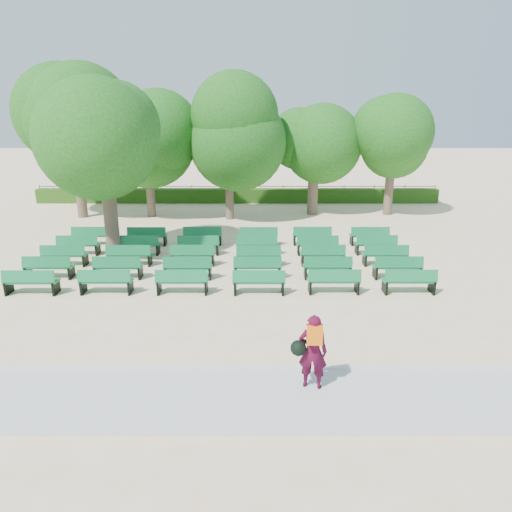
{
  "coord_description": "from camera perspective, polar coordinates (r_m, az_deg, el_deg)",
  "views": [
    {
      "loc": [
        1.2,
        -15.47,
        5.71
      ],
      "look_at": [
        1.21,
        -1.0,
        1.1
      ],
      "focal_mm": 32.0,
      "sensor_mm": 36.0,
      "label": 1
    }
  ],
  "objects": [
    {
      "name": "bench_array",
      "position": [
        17.71,
        -3.78,
        -0.87
      ],
      "size": [
        1.71,
        0.55,
        1.07
      ],
      "rotation": [
        0.0,
        0.0,
        -0.01
      ],
      "color": "#13703D",
      "rests_on": "ground"
    },
    {
      "name": "tree_among",
      "position": [
        18.83,
        -18.51,
        13.04
      ],
      "size": [
        4.54,
        4.54,
        6.55
      ],
      "color": "brown",
      "rests_on": "ground"
    },
    {
      "name": "curb",
      "position": [
        10.88,
        -6.55,
        -13.78
      ],
      "size": [
        30.0,
        0.12,
        0.1
      ],
      "primitive_type": "cube",
      "color": "silver",
      "rests_on": "ground"
    },
    {
      "name": "paving",
      "position": [
        9.94,
        -7.3,
        -17.33
      ],
      "size": [
        30.0,
        2.2,
        0.06
      ],
      "primitive_type": "cube",
      "color": "beige",
      "rests_on": "ground"
    },
    {
      "name": "fence",
      "position": [
        30.44,
        -2.31,
        6.84
      ],
      "size": [
        26.0,
        0.1,
        1.02
      ],
      "primitive_type": null,
      "color": "black",
      "rests_on": "ground"
    },
    {
      "name": "person",
      "position": [
        9.81,
        6.98,
        -11.66
      ],
      "size": [
        0.82,
        0.52,
        1.67
      ],
      "rotation": [
        0.0,
        0.0,
        2.94
      ],
      "color": "#410921",
      "rests_on": "ground"
    },
    {
      "name": "ground",
      "position": [
        16.53,
        -4.2,
        -2.58
      ],
      "size": [
        120.0,
        120.0,
        0.0
      ],
      "primitive_type": "plane",
      "color": "beige"
    },
    {
      "name": "tree_line",
      "position": [
        26.13,
        -2.67,
        5.02
      ],
      "size": [
        21.8,
        6.8,
        7.04
      ],
      "primitive_type": null,
      "color": "#1F5E19",
      "rests_on": "ground"
    },
    {
      "name": "hedge",
      "position": [
        29.96,
        -2.35,
        7.54
      ],
      "size": [
        26.0,
        0.7,
        0.9
      ],
      "primitive_type": "cube",
      "color": "#285315",
      "rests_on": "ground"
    }
  ]
}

